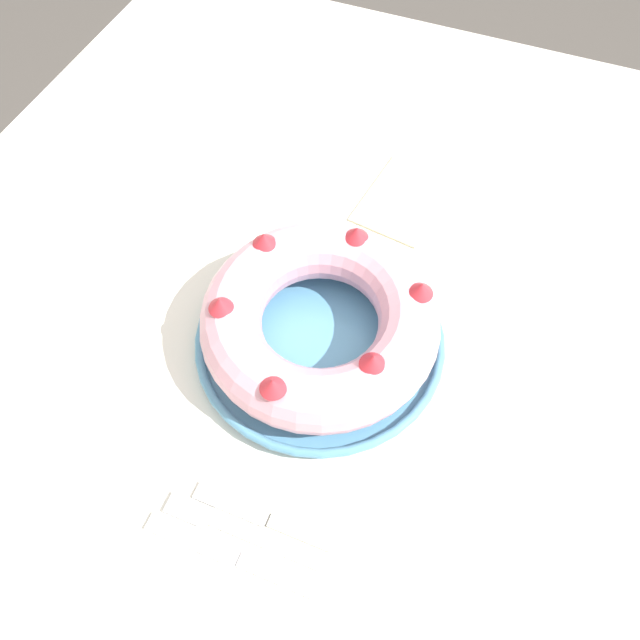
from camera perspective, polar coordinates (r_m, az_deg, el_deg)
name	(u,v)px	position (r m, az deg, el deg)	size (l,w,h in m)	color
ground_plane	(315,500)	(1.54, -0.42, -16.10)	(8.00, 8.00, 0.00)	#4C4742
dining_table	(313,362)	(0.91, -0.69, -3.84)	(1.51, 1.29, 0.76)	silver
serving_dish	(320,341)	(0.82, 0.00, -1.89)	(0.33, 0.33, 0.02)	#518EB2
bundt_cake	(320,320)	(0.78, 0.00, 0.03)	(0.30, 0.30, 0.09)	#E09EAD
fork	(230,528)	(0.75, -8.26, -18.31)	(0.02, 0.19, 0.01)	white
serving_knife	(242,561)	(0.74, -7.10, -21.04)	(0.02, 0.21, 0.01)	white
cake_knife	(272,521)	(0.74, -4.42, -17.86)	(0.02, 0.17, 0.01)	white
napkin	(403,200)	(1.00, 7.64, 10.84)	(0.16, 0.11, 0.00)	beige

